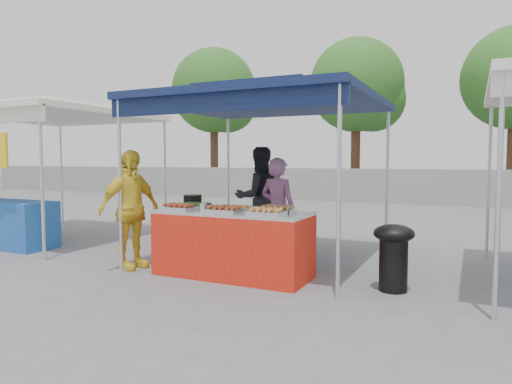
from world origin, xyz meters
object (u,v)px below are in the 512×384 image
at_px(helper_man, 259,198).
at_px(customer_person, 130,209).
at_px(vendor_table, 233,244).
at_px(wok_burner, 394,251).
at_px(cooking_pot, 193,200).
at_px(vendor_woman, 278,210).

distance_m(helper_man, customer_person, 2.32).
bearing_deg(vendor_table, wok_burner, 5.69).
bearing_deg(vendor_table, cooking_pot, 157.35).
bearing_deg(helper_man, vendor_woman, 87.75).
bearing_deg(wok_burner, vendor_table, -167.08).
distance_m(vendor_table, cooking_pot, 1.04).
xyz_separation_m(helper_man, customer_person, (-0.99, -2.10, -0.04)).
height_order(cooking_pot, wok_burner, cooking_pot).
relative_size(vendor_table, wok_burner, 2.57).
relative_size(vendor_woman, helper_man, 0.89).
relative_size(wok_burner, helper_man, 0.45).
distance_m(vendor_table, customer_person, 1.56).
relative_size(cooking_pot, vendor_woman, 0.17).
relative_size(cooking_pot, customer_person, 0.16).
bearing_deg(customer_person, helper_man, -13.38).
distance_m(cooking_pot, helper_man, 1.55).
bearing_deg(cooking_pot, vendor_woman, 31.69).
xyz_separation_m(wok_burner, vendor_woman, (-1.77, 0.80, 0.31)).
bearing_deg(helper_man, cooking_pot, 35.62).
height_order(wok_burner, helper_man, helper_man).
relative_size(wok_burner, vendor_woman, 0.50).
xyz_separation_m(cooking_pot, vendor_woman, (1.05, 0.65, -0.16)).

